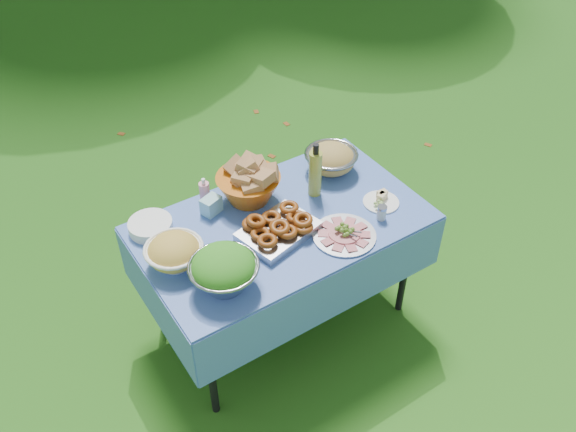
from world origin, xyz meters
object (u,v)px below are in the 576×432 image
object	(u,v)px
salad_bowl	(224,270)
pasta_bowl_steel	(331,158)
picnic_table	(283,273)
plate_stack	(150,226)
oil_bottle	(315,170)
bread_bowl	(248,182)
charcuterie_platter	(345,231)

from	to	relation	value
salad_bowl	pasta_bowl_steel	bearing A→B (deg)	25.83
picnic_table	salad_bowl	xyz separation A→B (m)	(-0.46, -0.23, 0.48)
plate_stack	oil_bottle	size ratio (longest dim) A/B	0.70
picnic_table	salad_bowl	distance (m)	0.70
pasta_bowl_steel	oil_bottle	distance (m)	0.25
bread_bowl	oil_bottle	distance (m)	0.36
salad_bowl	oil_bottle	distance (m)	0.80
picnic_table	bread_bowl	bearing A→B (deg)	100.89
plate_stack	picnic_table	bearing A→B (deg)	-27.85
plate_stack	pasta_bowl_steel	size ratio (longest dim) A/B	0.76
salad_bowl	plate_stack	size ratio (longest dim) A/B	1.43
bread_bowl	charcuterie_platter	size ratio (longest dim) A/B	1.07
oil_bottle	bread_bowl	bearing A→B (deg)	154.61
plate_stack	pasta_bowl_steel	bearing A→B (deg)	-4.79
plate_stack	pasta_bowl_steel	xyz separation A→B (m)	(1.05, -0.09, 0.05)
charcuterie_platter	salad_bowl	bearing A→B (deg)	177.08
pasta_bowl_steel	salad_bowl	bearing A→B (deg)	-154.17
salad_bowl	pasta_bowl_steel	distance (m)	1.03
picnic_table	bread_bowl	world-z (taller)	bread_bowl
plate_stack	bread_bowl	xyz separation A→B (m)	(0.54, -0.06, 0.09)
salad_bowl	plate_stack	xyz separation A→B (m)	(-0.13, 0.54, -0.08)
salad_bowl	plate_stack	distance (m)	0.56
charcuterie_platter	oil_bottle	distance (m)	0.39
plate_stack	bread_bowl	bearing A→B (deg)	-6.35
picnic_table	plate_stack	world-z (taller)	plate_stack
picnic_table	pasta_bowl_steel	xyz separation A→B (m)	(0.47, 0.22, 0.46)
pasta_bowl_steel	oil_bottle	size ratio (longest dim) A/B	0.93
charcuterie_platter	bread_bowl	bearing A→B (deg)	115.81
bread_bowl	charcuterie_platter	distance (m)	0.57
plate_stack	bread_bowl	world-z (taller)	bread_bowl
pasta_bowl_steel	plate_stack	bearing A→B (deg)	175.21
oil_bottle	pasta_bowl_steel	bearing A→B (deg)	31.81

